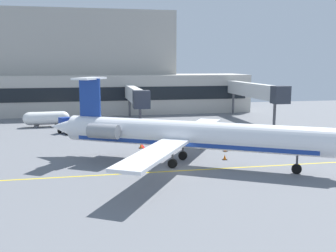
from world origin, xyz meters
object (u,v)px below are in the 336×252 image
Objects in this scene: baggage_tug at (154,128)px; fuel_tank at (46,118)px; pushback_tractor at (67,126)px; regional_jet at (186,135)px.

baggage_tug is 18.74m from fuel_tank.
regional_jet is at bearing -59.30° from pushback_tractor.
baggage_tug is at bearing -34.98° from fuel_tank.
fuel_tank is (-3.45, 6.64, 0.35)m from pushback_tractor.
pushback_tractor reaches higher than baggage_tug.
regional_jet is at bearing -60.07° from fuel_tank.
pushback_tractor is at bearing 160.99° from baggage_tug.
fuel_tank is at bearing 145.02° from baggage_tug.
baggage_tug is (-0.43, 16.67, -2.04)m from regional_jet.
regional_jet is 31.67m from fuel_tank.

